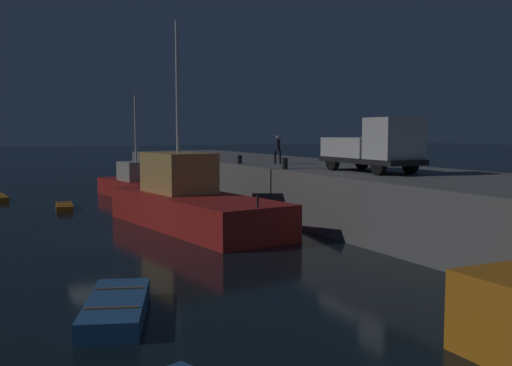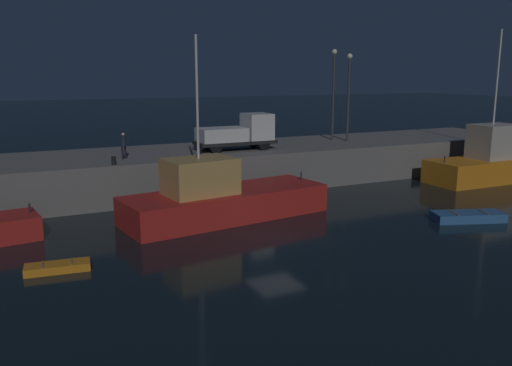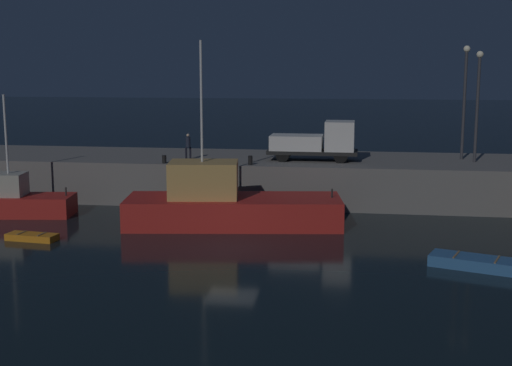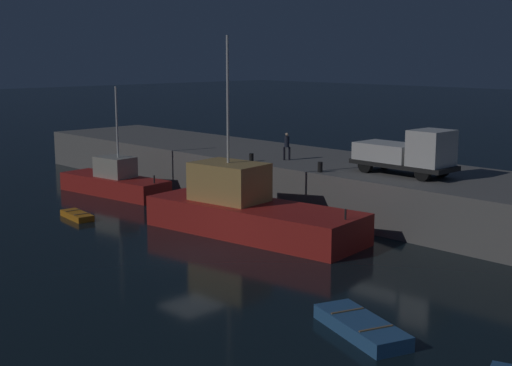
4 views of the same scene
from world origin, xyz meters
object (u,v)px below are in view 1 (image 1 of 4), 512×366
Objects in this scene: dinghy_orange_near at (116,308)px; utility_truck at (374,147)px; bollard_central at (285,164)px; dockworker at (278,148)px; fishing_boat_white at (191,203)px; rowboat_blue_far at (64,207)px; fishing_boat_blue at (134,185)px; bollard_west at (240,160)px.

utility_truck is at bearing 119.14° from dinghy_orange_near.
bollard_central reaches higher than dinghy_orange_near.
dockworker reaches higher than bollard_central.
fishing_boat_white is 9.38m from utility_truck.
dockworker is (5.43, 11.79, 3.57)m from rowboat_blue_far.
dinghy_orange_near reaches higher than rowboat_blue_far.
dinghy_orange_near is at bearing -60.86° from utility_truck.
fishing_boat_blue is 2.06× the size of dinghy_orange_near.
dinghy_orange_near is 22.02m from rowboat_blue_far.
fishing_boat_white reaches higher than bollard_central.
rowboat_blue_far is 5.35× the size of bollard_west.
utility_truck is 11.48× the size of bollard_west.
rowboat_blue_far is 1.60× the size of dockworker.
utility_truck is at bearing 4.27° from dockworker.
rowboat_blue_far is (4.56, -5.48, -0.69)m from fishing_boat_blue.
fishing_boat_blue is 12.16m from dockworker.
bollard_west is at bearing -179.35° from bollard_central.
dockworker is 4.97m from bollard_central.
dockworker is at bearing 32.28° from fishing_boat_blue.
fishing_boat_blue is 20.06m from utility_truck.
bollard_central is (-4.06, -2.63, -0.95)m from utility_truck.
bollard_west is (-1.07, -2.06, -0.72)m from dockworker.
fishing_boat_blue reaches higher than bollard_west.
rowboat_blue_far is 11.04m from bollard_west.
fishing_boat_white is at bearing -60.56° from dockworker.
fishing_boat_blue is 17.10× the size of bollard_west.
dinghy_orange_near is 16.96m from bollard_central.
bollard_west is 5.57m from bollard_central.
fishing_boat_white reaches higher than dinghy_orange_near.
fishing_boat_blue is 0.70× the size of fishing_boat_white.
fishing_boat_white is 24.28× the size of bollard_west.
dinghy_orange_near is 16.76m from utility_truck.
fishing_boat_white is at bearing -95.93° from bollard_central.
bollard_central is (-12.01, 11.63, 2.81)m from dinghy_orange_near.
utility_truck is (13.99, 12.43, 3.83)m from rowboat_blue_far.
fishing_boat_blue is at bearing -147.72° from dockworker.
bollard_central is at bearing 44.62° from rowboat_blue_far.
utility_truck is 10.10× the size of bollard_central.
bollard_central reaches higher than bollard_west.
dockworker reaches higher than bollard_west.
dockworker is (-3.98, 7.05, 2.55)m from fishing_boat_white.
bollard_central is (5.57, 0.06, 0.03)m from bollard_west.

